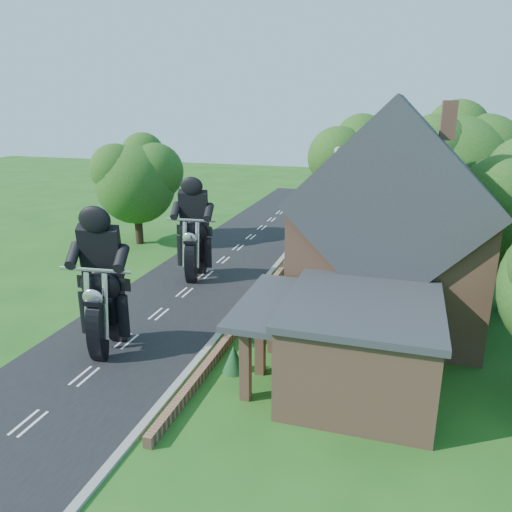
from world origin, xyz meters
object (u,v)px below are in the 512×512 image
(garden_wall, at_px, (255,305))
(annex, at_px, (357,344))
(house, at_px, (390,229))
(motorcycle_follow, at_px, (196,264))
(motorcycle_lead, at_px, (108,331))

(garden_wall, distance_m, annex, 8.19)
(house, relative_size, annex, 1.45)
(house, height_order, motorcycle_follow, house)
(garden_wall, xyz_separation_m, motorcycle_follow, (-4.59, 3.27, 0.70))
(house, height_order, annex, house)
(garden_wall, distance_m, house, 7.52)
(house, distance_m, motorcycle_follow, 11.55)
(annex, xyz_separation_m, motorcycle_lead, (-10.07, -0.14, -0.84))
(annex, height_order, motorcycle_follow, annex)
(motorcycle_lead, bearing_deg, annex, 174.74)
(annex, bearing_deg, garden_wall, 133.84)
(motorcycle_lead, relative_size, motorcycle_follow, 1.03)
(house, bearing_deg, motorcycle_lead, -147.02)
(garden_wall, bearing_deg, motorcycle_follow, 144.53)
(garden_wall, relative_size, motorcycle_lead, 11.03)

